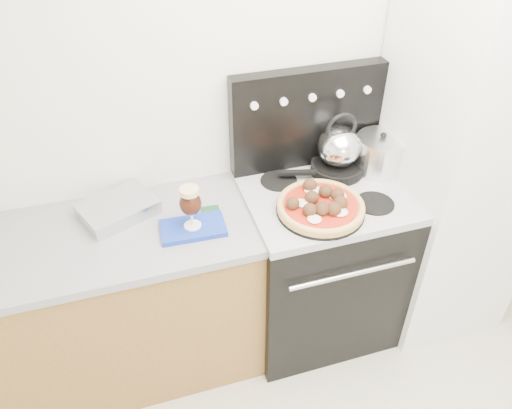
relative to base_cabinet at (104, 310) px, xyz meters
name	(u,v)px	position (x,y,z in m)	size (l,w,h in m)	color
room_shell	(429,277)	(1.02, -0.91, 0.82)	(3.52, 3.01, 2.52)	beige
base_cabinet	(104,310)	(0.00, 0.00, 0.00)	(1.45, 0.60, 0.86)	olive
countertop	(85,241)	(0.00, 0.00, 0.45)	(1.48, 0.63, 0.04)	gray
stove_body	(317,265)	(1.10, -0.02, 0.01)	(0.76, 0.65, 0.88)	black
cooktop	(325,195)	(1.10, -0.02, 0.47)	(0.76, 0.65, 0.04)	#ADADB2
backguard	(307,118)	(1.10, 0.25, 0.74)	(0.76, 0.08, 0.50)	black
fridge	(457,165)	(1.80, -0.05, 0.52)	(0.64, 0.68, 1.90)	silver
foil_sheet	(118,209)	(0.16, 0.12, 0.50)	(0.32, 0.23, 0.06)	white
oven_mitt	(193,228)	(0.46, -0.09, 0.48)	(0.28, 0.16, 0.02)	#1936AC
beer_glass	(191,208)	(0.46, -0.09, 0.60)	(0.09, 0.09, 0.20)	black
pizza_pan	(320,211)	(1.02, -0.16, 0.50)	(0.40, 0.40, 0.01)	black
pizza	(321,205)	(1.02, -0.16, 0.53)	(0.39, 0.39, 0.06)	#E6B771
skillet	(337,168)	(1.23, 0.11, 0.51)	(0.26, 0.26, 0.05)	black
tea_kettle	(340,144)	(1.23, 0.11, 0.65)	(0.21, 0.21, 0.23)	silver
stock_pot	(380,155)	(1.43, 0.07, 0.58)	(0.24, 0.24, 0.17)	silver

